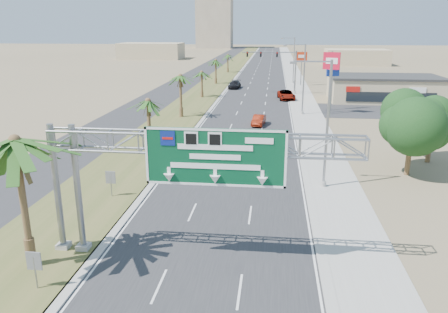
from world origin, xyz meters
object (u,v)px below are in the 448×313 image
sign_gantry (186,153)px  car_mid_lane (259,120)px  signal_mast (285,68)px  pole_sign_blue (333,69)px  car_far (235,85)px  pole_sign_red_far (302,59)px  palm_near (15,142)px  car_right_lane (286,95)px  pole_sign_red_near (331,65)px  store_building (384,89)px  car_left_lane (187,142)px

sign_gantry → car_mid_lane: size_ratio=4.17×
signal_mast → pole_sign_blue: bearing=-66.8°
sign_gantry → signal_mast: 62.37m
car_far → pole_sign_blue: pole_sign_blue is taller
pole_sign_red_far → signal_mast: bearing=-107.0°
palm_near → car_right_lane: 59.66m
palm_near → car_mid_lane: 38.25m
sign_gantry → car_right_lane: (6.56, 55.57, -5.26)m
pole_sign_red_near → pole_sign_red_far: 31.73m
palm_near → car_far: palm_near is taller
sign_gantry → signal_mast: bearing=84.3°
sign_gantry → store_building: sign_gantry is taller
car_right_lane → pole_sign_red_near: pole_sign_red_near is taller
sign_gantry → car_mid_lane: (2.56, 34.26, -5.40)m
palm_near → car_far: 70.95m
store_building → pole_sign_blue: pole_sign_blue is taller
store_building → car_far: 29.58m
signal_mast → store_building: (16.83, -5.97, -2.85)m
palm_near → sign_gantry: bearing=13.3°
car_mid_lane → car_far: size_ratio=0.77×
store_building → pole_sign_red_far: (-13.00, 18.49, 3.71)m
car_left_lane → store_building: bearing=58.4°
car_far → car_left_lane: bearing=-86.5°
store_building → car_left_lane: store_building is taller
palm_near → car_right_lane: (14.70, 57.49, -6.13)m
pole_sign_blue → store_building: bearing=44.8°
palm_near → pole_sign_red_near: bearing=65.4°
signal_mast → car_right_lane: bearing=-87.1°
store_building → car_left_lane: (-27.50, -33.91, -1.26)m
signal_mast → pole_sign_blue: 17.37m
store_building → car_mid_lane: 29.97m
car_mid_lane → pole_sign_red_near: size_ratio=0.44×
signal_mast → car_far: bearing=146.5°
signal_mast → sign_gantry: bearing=-95.7°
palm_near → car_left_lane: 25.14m
car_right_lane → pole_sign_red_far: (3.50, 18.99, 4.91)m
sign_gantry → car_right_lane: sign_gantry is taller
signal_mast → car_far: (-9.94, 6.57, -4.09)m
sign_gantry → signal_mast: signal_mast is taller
pole_sign_blue → pole_sign_red_far: (-3.00, 28.43, -0.57)m
signal_mast → car_left_lane: bearing=-105.0°
car_left_lane → car_mid_lane: car_left_lane is taller
pole_sign_blue → pole_sign_red_far: 28.59m
car_left_lane → car_far: size_ratio=0.84×
sign_gantry → pole_sign_red_far: 75.24m
car_far → pole_sign_red_near: pole_sign_red_near is taller
car_far → pole_sign_blue: (16.76, -22.48, 5.52)m
store_building → palm_near: bearing=-118.3°
pole_sign_red_far → car_far: bearing=-156.6°
signal_mast → store_building: bearing=-19.5°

